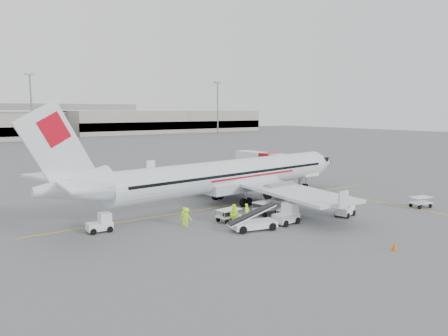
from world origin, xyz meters
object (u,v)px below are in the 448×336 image
(jet_bridge, at_px, (269,168))
(aircraft, at_px, (231,154))
(tug_fore, at_px, (345,208))
(tug_mid, at_px, (286,214))
(belt_loader, at_px, (254,214))
(tug_aft, at_px, (99,223))

(jet_bridge, bearing_deg, aircraft, -151.07)
(jet_bridge, xyz_separation_m, tug_fore, (-7.14, -19.08, -1.29))
(tug_fore, bearing_deg, tug_mid, 153.88)
(aircraft, height_order, jet_bridge, aircraft)
(belt_loader, xyz_separation_m, tug_aft, (-10.98, 7.10, -0.59))
(tug_fore, bearing_deg, aircraft, 98.31)
(jet_bridge, height_order, tug_mid, jet_bridge)
(belt_loader, bearing_deg, tug_mid, 10.91)
(belt_loader, distance_m, tug_mid, 3.63)
(aircraft, xyz_separation_m, jet_bridge, (12.40, 7.69, -3.27))
(belt_loader, bearing_deg, tug_fore, 6.29)
(tug_aft, bearing_deg, tug_fore, -19.17)
(tug_fore, height_order, tug_mid, tug_mid)
(aircraft, relative_size, tug_aft, 19.00)
(jet_bridge, bearing_deg, tug_aft, -162.34)
(tug_fore, bearing_deg, belt_loader, 156.31)
(tug_fore, distance_m, tug_aft, 22.92)
(aircraft, xyz_separation_m, tug_mid, (-1.49, -10.24, -4.47))
(tug_fore, xyz_separation_m, tug_mid, (-6.74, 1.15, 0.09))
(tug_mid, bearing_deg, jet_bridge, 46.43)
(aircraft, distance_m, tug_aft, 16.98)
(jet_bridge, bearing_deg, tug_fore, -113.40)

